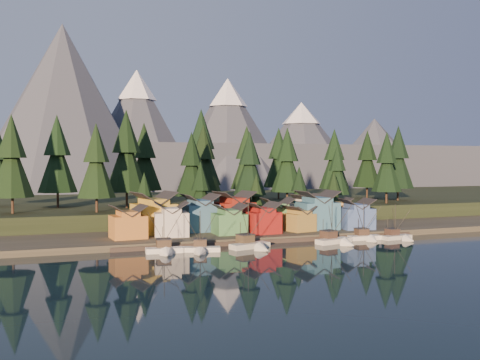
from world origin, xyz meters
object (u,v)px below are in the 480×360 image
object	(u,v)px
boat_0	(165,243)
boat_4	(337,235)
house_back_1	(200,212)
boat_2	(253,239)
boat_6	(399,232)
boat_5	(367,232)
house_front_1	(171,218)
boat_1	(200,244)
house_front_0	(128,221)
house_back_0	(154,212)

from	to	relation	value
boat_0	boat_4	size ratio (longest dim) A/B	0.96
house_back_1	boat_2	bearing A→B (deg)	-80.03
boat_6	boat_5	bearing A→B (deg)	158.14
house_front_1	boat_5	bearing A→B (deg)	-9.23
boat_1	boat_2	distance (m)	12.78
boat_4	boat_0	bearing A→B (deg)	164.32
boat_1	house_front_1	world-z (taller)	house_front_1
boat_0	house_front_0	distance (m)	17.24
house_back_0	boat_2	bearing A→B (deg)	-62.64
house_front_1	boat_1	bearing A→B (deg)	-73.77
boat_2	house_front_1	world-z (taller)	boat_2
boat_2	boat_0	bearing A→B (deg)	162.17
boat_0	boat_4	xyz separation A→B (m)	(42.66, -0.91, -0.06)
boat_1	house_back_0	distance (m)	25.15
boat_0	house_front_1	size ratio (longest dim) A/B	1.20
boat_2	boat_5	xyz separation A→B (m)	(32.53, 2.73, -0.21)
boat_4	house_back_1	world-z (taller)	house_back_1
boat_6	house_back_0	bearing A→B (deg)	151.23
boat_2	house_front_0	world-z (taller)	boat_2
boat_4	boat_6	distance (m)	18.82
boat_2	house_front_1	bearing A→B (deg)	116.91
house_front_0	house_back_0	xyz separation A→B (m)	(7.59, 6.75, 1.43)
boat_6	boat_2	bearing A→B (deg)	173.04
house_back_1	boat_0	bearing A→B (deg)	-126.00
boat_4	house_front_0	world-z (taller)	boat_4
boat_1	boat_5	size ratio (longest dim) A/B	0.96
house_back_0	boat_0	bearing A→B (deg)	-105.74
boat_2	boat_5	distance (m)	32.64
boat_4	boat_5	size ratio (longest dim) A/B	1.09
boat_0	boat_4	bearing A→B (deg)	4.01
boat_4	boat_6	size ratio (longest dim) A/B	1.15
boat_1	house_back_1	size ratio (longest dim) A/B	1.03
boat_4	house_back_1	distance (m)	37.33
house_front_0	house_front_1	size ratio (longest dim) A/B	0.95
house_front_0	house_back_0	distance (m)	10.25
boat_2	boat_6	size ratio (longest dim) A/B	1.17
boat_6	house_back_1	world-z (taller)	house_back_1
boat_1	house_back_1	xyz separation A→B (m)	(6.81, 24.44, 4.84)
boat_0	house_front_1	bearing A→B (deg)	78.13
boat_6	house_back_1	size ratio (longest dim) A/B	1.02
boat_4	house_front_1	bearing A→B (deg)	141.19
boat_5	house_front_0	xyz separation A→B (m)	(-58.75, 13.98, 3.71)
boat_6	house_back_0	world-z (taller)	house_back_0
boat_0	house_back_0	world-z (taller)	house_back_0
boat_5	house_back_1	size ratio (longest dim) A/B	1.07
boat_1	boat_5	xyz separation A→B (m)	(45.30, 3.14, 0.18)
boat_4	boat_6	bearing A→B (deg)	-12.37
boat_1	house_front_0	world-z (taller)	house_front_0
house_front_0	boat_2	bearing A→B (deg)	-38.51
house_front_1	boat_2	bearing A→B (deg)	-40.31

